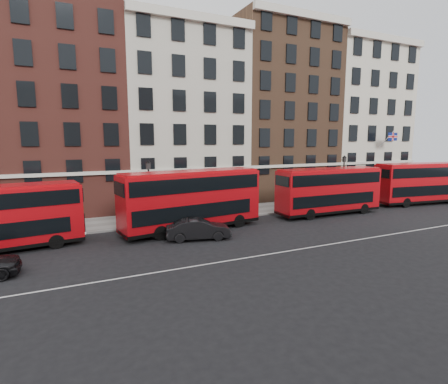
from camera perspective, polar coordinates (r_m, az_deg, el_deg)
name	(u,v)px	position (r m, az deg, el deg)	size (l,w,h in m)	color
ground	(262,244)	(24.46, 6.29, -8.47)	(120.00, 120.00, 0.00)	black
pavement	(205,214)	(33.55, -3.09, -3.62)	(80.00, 5.00, 0.15)	slate
kerb	(216,219)	(31.30, -1.37, -4.48)	(80.00, 0.30, 0.16)	gray
road_centre_line	(279,253)	(22.86, 8.94, -9.74)	(70.00, 0.12, 0.01)	white
building_terrace	(177,111)	(39.77, -7.73, 12.94)	(64.00, 11.95, 22.00)	beige
bus_b	(191,199)	(27.48, -5.33, -1.10)	(11.57, 4.23, 4.76)	#B0090F
bus_c	(329,190)	(34.65, 16.72, 0.31)	(10.66, 2.78, 4.46)	#B0090F
bus_d	(421,182)	(44.50, 29.51, 1.40)	(11.14, 4.06, 4.58)	#B0090F
car_front	(198,229)	(25.33, -4.23, -6.06)	(1.61, 4.61, 1.52)	black
lamp_post_left	(149,189)	(29.70, -12.15, 0.50)	(0.44, 0.44, 5.33)	black
lamp_post_right	(343,177)	(40.47, 18.91, 2.33)	(0.44, 0.44, 5.33)	black
traffic_light	(417,179)	(48.31, 29.03, 1.90)	(0.25, 0.45, 3.27)	black
iron_railings	(197,204)	(35.45, -4.43, -2.02)	(6.60, 0.06, 1.00)	black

